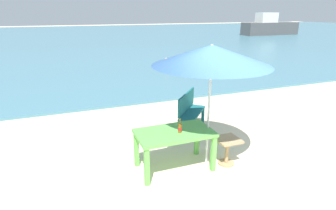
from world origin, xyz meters
The scene contains 9 objects.
ground_plane centered at (0.00, 0.00, 0.00)m, with size 120.00×120.00×0.00m, color beige.
sea_water centered at (0.00, 30.00, 0.04)m, with size 120.00×50.00×0.08m, color teal.
picnic_table_green centered at (-1.20, 1.12, 0.65)m, with size 1.40×0.80×0.76m.
beer_bottle_amber centered at (-1.12, 1.04, 0.85)m, with size 0.07×0.07×0.26m.
patio_umbrella centered at (-0.54, 1.06, 2.12)m, with size 2.10×2.10×2.30m.
side_table_wood centered at (-0.19, 0.89, 0.35)m, with size 0.44×0.44×0.54m.
bench_teal_center centered at (-0.16, 2.65, 0.54)m, with size 1.07×1.13×0.95m.
swimmer_person centered at (2.22, 10.57, 0.24)m, with size 0.34×0.34×0.41m.
boat_ferry centered at (20.90, 24.84, 1.00)m, with size 7.06×1.93×2.57m.
Camera 1 is at (-2.98, -3.17, 2.85)m, focal length 29.74 mm.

